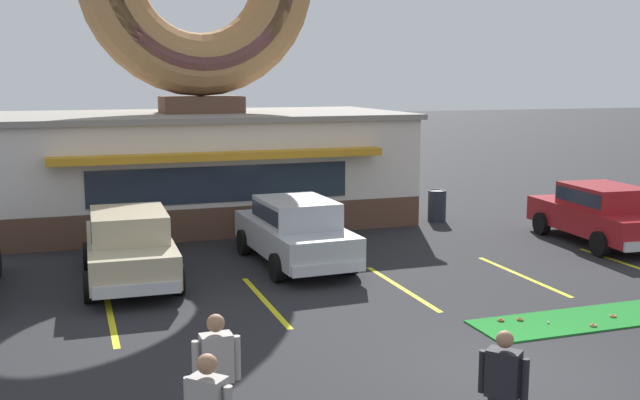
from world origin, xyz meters
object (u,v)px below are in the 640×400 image
Objects in this scene: car_champagne at (129,243)px; pedestrian_leather_jacket_man at (503,389)px; pedestrian_hooded_kid at (217,373)px; car_red at (600,212)px; trash_bin at (437,205)px; golf_ball at (548,322)px; car_silver at (295,229)px.

pedestrian_leather_jacket_man is at bearing -69.48° from car_champagne.
pedestrian_leather_jacket_man is at bearing -24.07° from pedestrian_hooded_kid.
pedestrian_leather_jacket_man is at bearing -133.95° from car_red.
car_champagne is 10.48m from trash_bin.
trash_bin is (9.26, 12.00, -0.42)m from pedestrian_hooded_kid.
car_champagne is at bearing -157.00° from trash_bin.
car_champagne is at bearing 141.90° from golf_ball.
golf_ball is 0.03× the size of pedestrian_leather_jacket_man.
pedestrian_leather_jacket_man is 14.74m from trash_bin.
car_champagne reaches higher than golf_ball.
car_silver and car_red have the same top height.
car_champagne is 7.92m from pedestrian_hooded_kid.
pedestrian_hooded_kid reaches higher than pedestrian_leather_jacket_man.
car_red is 2.99× the size of pedestrian_leather_jacket_man.
golf_ball is at bearing -105.92° from trash_bin.
car_silver is 2.79× the size of pedestrian_hooded_kid.
pedestrian_hooded_kid is at bearing -87.26° from car_champagne.
pedestrian_hooded_kid is at bearing -146.90° from car_red.
car_silver is at bearing 117.95° from golf_ball.
golf_ball is 0.01× the size of car_silver.
car_silver reaches higher than golf_ball.
pedestrian_leather_jacket_man is (-3.44, -3.87, 0.81)m from golf_ball.
pedestrian_hooded_kid is at bearing 155.93° from pedestrian_leather_jacket_man.
car_silver is 6.90m from trash_bin.
car_champagne is at bearing -175.29° from car_silver.
car_champagne is 0.99× the size of car_silver.
car_red reaches higher than trash_bin.
trash_bin is at bearing 122.33° from car_red.
pedestrian_hooded_kid is 3.40m from pedestrian_leather_jacket_man.
pedestrian_leather_jacket_man is at bearing -131.68° from golf_ball.
car_red is (5.39, 5.30, 0.82)m from golf_ball.
car_champagne is (-6.92, 5.43, 0.82)m from golf_ball.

